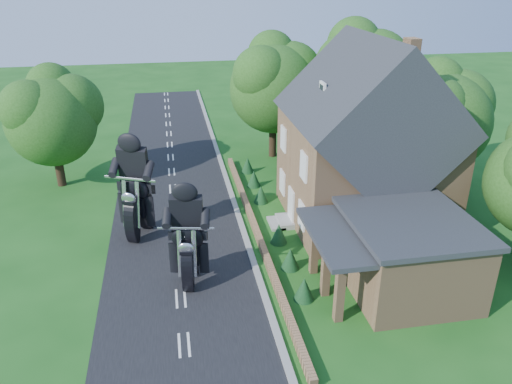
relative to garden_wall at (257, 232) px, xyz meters
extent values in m
plane|color=#174C15|center=(-4.30, -5.00, -0.20)|extent=(120.00, 120.00, 0.00)
cube|color=black|center=(-4.30, -5.00, -0.19)|extent=(7.00, 80.00, 0.02)
cube|color=gray|center=(-0.65, -5.00, -0.14)|extent=(0.30, 80.00, 0.12)
cube|color=#9C754F|center=(0.00, 0.00, 0.00)|extent=(0.30, 22.00, 0.40)
cube|color=#9C754F|center=(6.20, 1.00, 2.80)|extent=(8.00, 8.00, 6.00)
cube|color=#25272C|center=(6.20, 1.00, 5.80)|extent=(8.48, 8.64, 8.48)
cube|color=#9C754F|center=(8.20, 1.00, 9.00)|extent=(0.60, 0.90, 1.60)
cube|color=white|center=(3.60, 1.00, 7.30)|extent=(0.12, 0.80, 0.90)
cube|color=black|center=(3.54, 1.00, 7.30)|extent=(0.04, 0.55, 0.65)
cube|color=white|center=(2.14, 1.00, 0.85)|extent=(0.10, 1.10, 2.10)
cube|color=gray|center=(1.80, 1.00, -0.05)|extent=(0.80, 1.60, 0.30)
cube|color=gray|center=(1.30, 1.00, -0.12)|extent=(0.80, 1.60, 0.15)
cube|color=white|center=(2.14, -1.20, 1.40)|extent=(0.10, 1.10, 1.40)
cube|color=black|center=(2.12, -1.20, 1.40)|extent=(0.04, 0.92, 1.22)
cube|color=white|center=(2.14, 3.20, 1.40)|extent=(0.10, 1.10, 1.40)
cube|color=black|center=(2.12, 3.20, 1.40)|extent=(0.04, 0.92, 1.22)
cube|color=white|center=(2.14, -1.20, 4.10)|extent=(0.10, 1.10, 1.40)
cube|color=black|center=(2.12, -1.20, 4.10)|extent=(0.04, 0.92, 1.22)
cube|color=white|center=(2.14, 3.20, 4.10)|extent=(0.10, 1.10, 1.40)
cube|color=black|center=(2.12, 3.20, 4.10)|extent=(0.04, 0.92, 1.22)
cube|color=#9C754F|center=(5.70, -5.80, 1.40)|extent=(5.00, 5.60, 3.20)
cube|color=#25272C|center=(5.70, -5.80, 3.12)|extent=(5.30, 5.94, 0.24)
cube|color=#25272C|center=(2.60, -5.80, 2.75)|extent=(2.60, 5.32, 0.22)
cube|color=#9C754F|center=(2.00, -7.60, 1.20)|extent=(0.35, 0.35, 2.80)
cube|color=#9C754F|center=(2.00, -5.80, 1.20)|extent=(0.35, 0.35, 2.80)
cube|color=#9C754F|center=(2.00, -4.00, 1.20)|extent=(0.35, 0.35, 2.80)
cylinder|color=black|center=(12.20, 3.50, 1.30)|extent=(0.56, 0.56, 3.00)
sphere|color=#1E4814|center=(12.20, 3.50, 4.45)|extent=(6.00, 6.00, 6.00)
sphere|color=#1E4814|center=(13.55, 4.10, 5.35)|extent=(4.32, 4.32, 4.32)
sphere|color=#1E4814|center=(11.15, 2.60, 5.65)|extent=(3.72, 3.72, 3.72)
sphere|color=#1E4814|center=(12.30, 4.70, 6.55)|extent=(3.30, 3.30, 3.30)
cylinder|color=black|center=(9.70, 11.00, 1.60)|extent=(0.56, 0.56, 3.60)
sphere|color=#1E4814|center=(9.70, 11.00, 5.38)|extent=(7.20, 7.20, 7.20)
sphere|color=#1E4814|center=(11.32, 11.72, 6.46)|extent=(5.18, 5.18, 5.18)
sphere|color=#1E4814|center=(8.44, 9.92, 6.82)|extent=(4.46, 4.46, 4.46)
sphere|color=#1E4814|center=(9.80, 12.44, 7.90)|extent=(3.96, 3.96, 3.96)
cylinder|color=black|center=(3.70, 12.00, 1.50)|extent=(0.56, 0.56, 3.40)
sphere|color=#1E4814|center=(3.70, 12.00, 4.96)|extent=(6.40, 6.40, 6.40)
sphere|color=#1E4814|center=(5.14, 12.64, 5.92)|extent=(4.61, 4.61, 4.61)
sphere|color=#1E4814|center=(2.58, 11.04, 6.24)|extent=(3.97, 3.97, 3.97)
sphere|color=#1E4814|center=(3.80, 13.28, 7.20)|extent=(3.52, 3.52, 3.52)
cylinder|color=black|center=(-11.30, 9.00, 1.20)|extent=(0.56, 0.56, 2.80)
sphere|color=#1E4814|center=(-11.30, 9.00, 4.14)|extent=(5.60, 5.60, 5.60)
sphere|color=#1E4814|center=(-10.04, 9.56, 4.98)|extent=(4.03, 4.03, 4.03)
sphere|color=#1E4814|center=(-12.28, 8.16, 5.26)|extent=(3.47, 3.47, 3.47)
sphere|color=#1E4814|center=(-11.20, 10.12, 6.10)|extent=(3.08, 3.08, 3.08)
cone|color=#103217|center=(1.00, -6.00, 0.35)|extent=(0.90, 0.90, 1.10)
cone|color=#103217|center=(1.00, -3.50, 0.35)|extent=(0.90, 0.90, 1.10)
cone|color=#103217|center=(1.00, -1.00, 0.35)|extent=(0.90, 0.90, 1.10)
cone|color=#103217|center=(1.00, 4.00, 0.35)|extent=(0.90, 0.90, 1.10)
cone|color=#103217|center=(1.00, 6.50, 0.35)|extent=(0.90, 0.90, 1.10)
cone|color=#103217|center=(1.00, 9.00, 0.35)|extent=(0.90, 0.90, 1.10)
camera|label=1|loc=(-4.26, -23.28, 13.10)|focal=35.00mm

